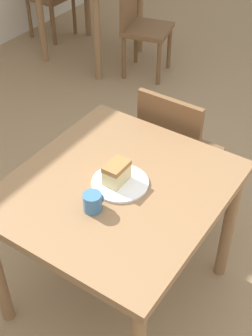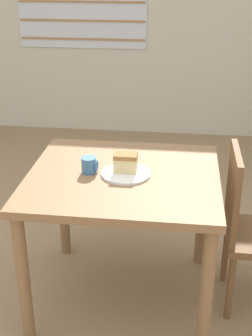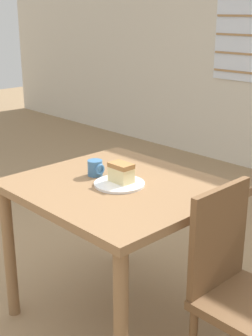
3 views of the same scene
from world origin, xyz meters
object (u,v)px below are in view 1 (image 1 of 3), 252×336
at_px(chair_far_corner, 140,22).
at_px(cake_slice, 117,173).
at_px(chair_near_window, 176,154).
at_px(plate, 120,183).
at_px(dining_table_near, 117,204).
at_px(coffee_mug, 93,202).

xyz_separation_m(chair_far_corner, cake_slice, (-2.06, -1.18, 0.35)).
height_order(chair_near_window, plate, chair_near_window).
relative_size(dining_table_near, chair_far_corner, 1.07).
bearing_deg(cake_slice, plate, -77.99).
bearing_deg(cake_slice, chair_far_corner, 29.89).
distance_m(plate, coffee_mug, 0.18).
xyz_separation_m(chair_near_window, plate, (-0.64, -0.07, 0.29)).
height_order(chair_near_window, coffee_mug, chair_near_window).
distance_m(plate, cake_slice, 0.05).
bearing_deg(plate, coffee_mug, 178.30).
height_order(dining_table_near, coffee_mug, coffee_mug).
height_order(cake_slice, coffee_mug, cake_slice).
bearing_deg(cake_slice, coffee_mug, -176.98).
distance_m(chair_far_corner, plate, 2.39).
xyz_separation_m(dining_table_near, cake_slice, (0.01, 0.01, 0.17)).
bearing_deg(chair_near_window, coffee_mug, 94.25).
height_order(dining_table_near, cake_slice, cake_slice).
bearing_deg(cake_slice, dining_table_near, -141.93).
bearing_deg(chair_near_window, chair_far_corner, -51.40).
distance_m(chair_near_window, cake_slice, 0.73).
bearing_deg(coffee_mug, dining_table_near, 0.47).
bearing_deg(chair_far_corner, cake_slice, -163.74).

